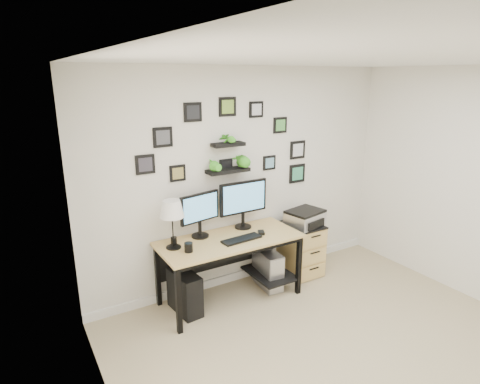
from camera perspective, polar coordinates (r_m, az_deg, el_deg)
room at (r=5.25m, az=0.91°, el=-11.45°), size 4.00×4.00×4.00m
desk at (r=4.56m, az=-1.27°, el=-7.82°), size 1.60×0.70×0.75m
monitor_left at (r=4.43m, az=-5.74°, el=-2.81°), size 0.49×0.23×0.51m
monitor_right at (r=4.66m, az=0.48°, el=-1.22°), size 0.61×0.20×0.57m
keyboard at (r=4.42m, az=0.22°, el=-6.72°), size 0.47×0.18×0.02m
mouse at (r=4.60m, az=3.03°, el=-5.78°), size 0.10×0.12×0.03m
table_lamp at (r=4.14m, az=-9.68°, el=-2.54°), size 0.26×0.26×0.52m
mug at (r=4.16m, az=-7.33°, el=-7.81°), size 0.09×0.09×0.10m
pen_cup at (r=4.36m, az=-9.39°, el=-6.86°), size 0.06×0.06×0.08m
pc_tower_black at (r=4.51m, az=-7.87°, el=-13.93°), size 0.25×0.48×0.46m
pc_tower_grey at (r=4.97m, az=3.98°, el=-10.84°), size 0.25×0.48×0.46m
file_cabinet at (r=5.29m, az=8.70°, el=-7.98°), size 0.43×0.53×0.67m
printer at (r=5.09m, az=9.24°, el=-3.67°), size 0.50×0.43×0.20m
wall_decor at (r=4.56m, az=-1.21°, el=5.85°), size 2.21×0.18×1.11m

